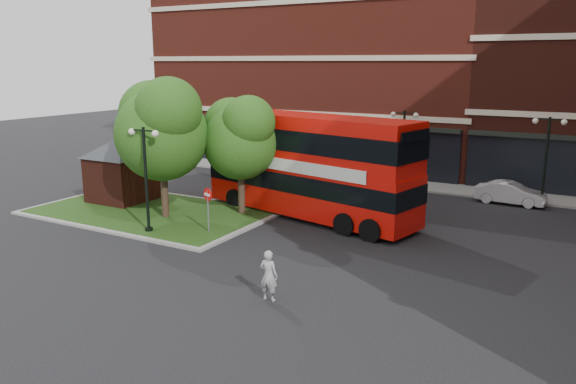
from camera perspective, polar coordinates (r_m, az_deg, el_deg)
The scene contains 15 objects.
ground at distance 23.72m, azimuth -4.44°, elevation -6.29°, with size 120.00×120.00×0.00m, color black.
pavement_far at distance 38.03m, azimuth 9.50°, elevation 1.06°, with size 44.00×3.00×0.12m, color slate.
terrace_far_left at distance 47.25m, azimuth 3.70°, elevation 12.00°, with size 26.00×12.00×14.00m, color maroon.
traffic_island at distance 30.77m, azimuth -13.78°, elevation -1.97°, with size 12.60×7.60×0.15m.
kiosk at distance 33.06m, azimuth -16.62°, elevation 2.88°, with size 6.51×6.51×3.60m.
tree_island_west at distance 28.67m, azimuth -12.80°, elevation 6.62°, with size 5.40×4.71×7.21m.
tree_island_east at distance 28.81m, azimuth -4.92°, elevation 5.82°, with size 4.46×3.90×6.29m.
lamp_island at distance 26.50m, azimuth -14.25°, elevation 1.73°, with size 1.72×0.36×5.00m.
lamp_far_left at distance 35.05m, azimuth 11.61°, elevation 4.56°, with size 1.72×0.36×5.00m.
lamp_far_right at distance 33.52m, azimuth 24.74°, elevation 3.25°, with size 1.72×0.36×5.00m.
bus at distance 28.70m, azimuth 2.05°, elevation 3.38°, with size 12.38×5.33×4.61m.
woman at distance 18.97m, azimuth -1.98°, elevation -8.48°, with size 0.65×0.42×1.77m, color #99999C.
car_silver at distance 39.20m, azimuth 3.07°, elevation 2.40°, with size 1.44×3.58×1.22m, color #A0A2A7.
car_white at distance 34.08m, azimuth 21.64°, elevation -0.10°, with size 1.33×3.82×1.26m, color silver.
no_entry_sign at distance 26.13m, azimuth -8.14°, elevation -0.96°, with size 0.59×0.25×2.21m.
Camera 1 is at (12.54, -18.55, 7.84)m, focal length 35.00 mm.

